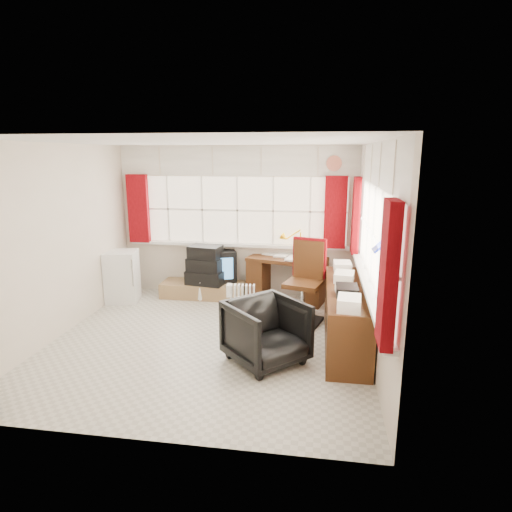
% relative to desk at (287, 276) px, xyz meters
% --- Properties ---
extents(ground, '(4.00, 4.00, 0.00)m').
position_rel_desk_xyz_m(ground, '(-0.86, -1.80, -0.40)').
color(ground, beige).
rests_on(ground, ground).
extents(room_walls, '(4.00, 4.00, 4.00)m').
position_rel_desk_xyz_m(room_walls, '(-0.86, -1.80, 1.10)').
color(room_walls, beige).
rests_on(room_walls, ground).
extents(window_back, '(3.70, 0.12, 3.60)m').
position_rel_desk_xyz_m(window_back, '(-0.86, 0.14, 0.55)').
color(window_back, beige).
rests_on(window_back, room_walls).
extents(window_right, '(0.12, 3.70, 3.60)m').
position_rel_desk_xyz_m(window_right, '(1.09, -1.80, 0.55)').
color(window_right, beige).
rests_on(window_right, room_walls).
extents(curtains, '(3.83, 3.83, 1.15)m').
position_rel_desk_xyz_m(curtains, '(0.07, -0.88, 1.06)').
color(curtains, maroon).
rests_on(curtains, room_walls).
extents(overhead_cabinets, '(3.98, 3.98, 0.48)m').
position_rel_desk_xyz_m(overhead_cabinets, '(0.12, -0.82, 1.85)').
color(overhead_cabinets, white).
rests_on(overhead_cabinets, room_walls).
extents(desk, '(1.36, 0.92, 0.75)m').
position_rel_desk_xyz_m(desk, '(0.00, 0.00, 0.00)').
color(desk, '#472A10').
rests_on(desk, ground).
extents(desk_lamp, '(0.19, 0.18, 0.45)m').
position_rel_desk_xyz_m(desk_lamp, '(0.20, 0.08, 0.63)').
color(desk_lamp, '#E9B209').
rests_on(desk_lamp, desk).
extents(task_chair, '(0.62, 0.64, 1.20)m').
position_rel_desk_xyz_m(task_chair, '(0.34, -0.86, 0.24)').
color(task_chair, black).
rests_on(task_chair, ground).
extents(office_chair, '(1.13, 1.13, 0.74)m').
position_rel_desk_xyz_m(office_chair, '(-0.06, -2.24, -0.03)').
color(office_chair, black).
rests_on(office_chair, ground).
extents(radiator, '(0.37, 0.17, 0.54)m').
position_rel_desk_xyz_m(radiator, '(-0.56, -1.03, -0.18)').
color(radiator, white).
rests_on(radiator, ground).
extents(credenza, '(0.50, 2.00, 0.85)m').
position_rel_desk_xyz_m(credenza, '(0.87, -1.60, -0.01)').
color(credenza, '#472A10').
rests_on(credenza, ground).
extents(file_tray, '(0.25, 0.33, 0.11)m').
position_rel_desk_xyz_m(file_tray, '(0.85, -1.89, 0.41)').
color(file_tray, black).
rests_on(file_tray, credenza).
extents(tv_bench, '(1.40, 0.50, 0.25)m').
position_rel_desk_xyz_m(tv_bench, '(-1.41, -0.08, -0.27)').
color(tv_bench, '#AA7E55').
rests_on(tv_bench, ground).
extents(crt_tv, '(0.74, 0.72, 0.53)m').
position_rel_desk_xyz_m(crt_tv, '(-1.20, 0.10, 0.12)').
color(crt_tv, black).
rests_on(crt_tv, tv_bench).
extents(hifi_stack, '(0.67, 0.49, 0.65)m').
position_rel_desk_xyz_m(hifi_stack, '(-1.34, -0.13, 0.16)').
color(hifi_stack, black).
rests_on(hifi_stack, tv_bench).
extents(mini_fridge, '(0.58, 0.58, 0.83)m').
position_rel_desk_xyz_m(mini_fridge, '(-2.66, -0.47, 0.02)').
color(mini_fridge, white).
rests_on(mini_fridge, ground).
extents(spray_bottle_a, '(0.15, 0.15, 0.32)m').
position_rel_desk_xyz_m(spray_bottle_a, '(-1.40, -0.28, -0.24)').
color(spray_bottle_a, white).
rests_on(spray_bottle_a, ground).
extents(spray_bottle_b, '(0.10, 0.10, 0.17)m').
position_rel_desk_xyz_m(spray_bottle_b, '(-1.64, -0.26, -0.31)').
color(spray_bottle_b, '#82C3BF').
rests_on(spray_bottle_b, ground).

